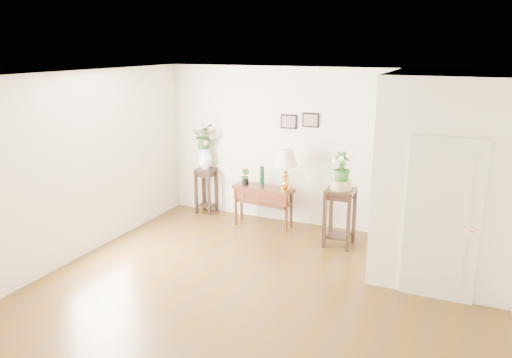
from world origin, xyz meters
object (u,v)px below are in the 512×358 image
Objects in this scene: plant_stand_a at (206,191)px; plant_stand_b at (340,218)px; console_table at (263,206)px; table_lamp at (286,170)px.

plant_stand_b is (2.78, -0.58, 0.04)m from plant_stand_a.
console_table is at bearing -10.91° from plant_stand_a.
table_lamp is 0.82× the size of plant_stand_a.
console_table is at bearing 180.00° from table_lamp.
plant_stand_a is 2.84m from plant_stand_b.
plant_stand_b is (1.47, -0.33, 0.11)m from console_table.
plant_stand_b is (1.06, -0.33, -0.60)m from table_lamp.
plant_stand_a is at bearing 171.70° from table_lamp.
console_table is 0.83m from table_lamp.
console_table is 1.15× the size of plant_stand_b.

